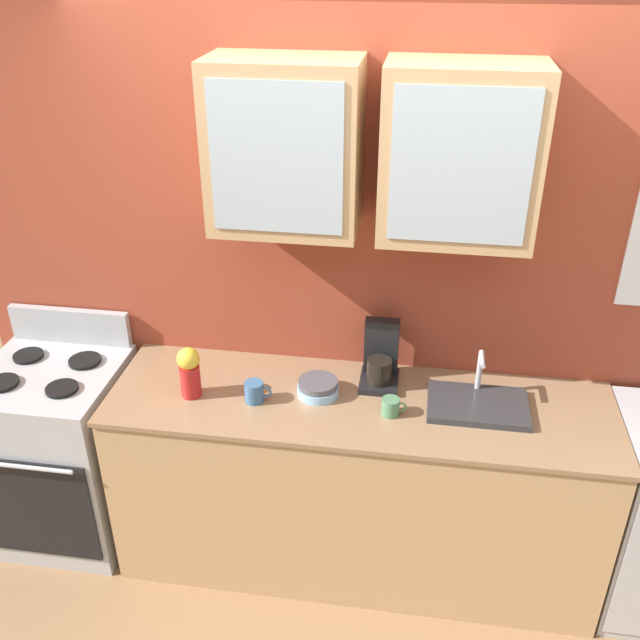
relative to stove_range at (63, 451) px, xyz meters
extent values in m
plane|color=#936B47|center=(1.46, 0.00, -0.47)|extent=(10.00, 10.00, 0.00)
cube|color=#993D28|center=(1.46, 0.37, 0.85)|extent=(3.75, 0.10, 2.64)
cube|color=tan|center=(1.13, 0.15, 1.52)|extent=(0.58, 0.34, 0.66)
cube|color=#9EADB7|center=(1.13, -0.02, 1.52)|extent=(0.50, 0.01, 0.56)
cube|color=tan|center=(1.79, 0.15, 1.52)|extent=(0.58, 0.34, 0.66)
cube|color=#9EADB7|center=(1.79, -0.02, 1.52)|extent=(0.50, 0.01, 0.56)
cube|color=tan|center=(1.46, 0.00, -0.02)|extent=(2.18, 0.62, 0.91)
cube|color=#8C6B4C|center=(1.46, 0.00, 0.45)|extent=(2.21, 0.65, 0.02)
cube|color=#ADAFB5|center=(0.00, 0.00, -0.01)|extent=(0.64, 0.62, 0.93)
cube|color=black|center=(0.00, -0.32, -0.08)|extent=(0.59, 0.01, 0.56)
cylinder|color=#ADAFB5|center=(0.00, -0.35, 0.20)|extent=(0.51, 0.02, 0.02)
cube|color=#ADAFB5|center=(0.00, 0.29, 0.55)|extent=(0.60, 0.04, 0.18)
cylinder|color=black|center=(-0.14, -0.12, 0.47)|extent=(0.15, 0.15, 0.02)
cylinder|color=black|center=(0.14, -0.12, 0.47)|extent=(0.14, 0.14, 0.02)
cylinder|color=black|center=(-0.14, 0.12, 0.47)|extent=(0.14, 0.14, 0.02)
cylinder|color=black|center=(0.14, 0.12, 0.47)|extent=(0.15, 0.15, 0.02)
cube|color=#2D2D30|center=(1.96, 0.03, 0.47)|extent=(0.43, 0.28, 0.03)
cylinder|color=#ADAFB5|center=(1.96, 0.14, 0.58)|extent=(0.02, 0.02, 0.19)
cylinder|color=#ADAFB5|center=(1.96, 0.08, 0.68)|extent=(0.02, 0.12, 0.02)
cylinder|color=#8CB7E0|center=(1.27, 0.03, 0.48)|extent=(0.18, 0.18, 0.04)
cylinder|color=#4C4C54|center=(1.27, 0.03, 0.51)|extent=(0.17, 0.17, 0.04)
cylinder|color=#B21E1E|center=(0.72, -0.06, 0.54)|extent=(0.09, 0.09, 0.15)
sphere|color=yellow|center=(0.72, -0.06, 0.65)|extent=(0.10, 0.10, 0.10)
cylinder|color=#4C7F59|center=(1.60, -0.07, 0.50)|extent=(0.08, 0.08, 0.08)
torus|color=#4C7F59|center=(1.64, -0.07, 0.50)|extent=(0.05, 0.01, 0.05)
cylinder|color=#38608C|center=(1.01, -0.06, 0.51)|extent=(0.08, 0.08, 0.09)
torus|color=#38608C|center=(1.06, -0.06, 0.51)|extent=(0.06, 0.01, 0.06)
cube|color=black|center=(1.53, 0.15, 0.47)|extent=(0.17, 0.20, 0.03)
cylinder|color=black|center=(1.53, 0.13, 0.54)|extent=(0.11, 0.11, 0.11)
cube|color=black|center=(1.53, 0.22, 0.62)|extent=(0.15, 0.06, 0.26)
camera|label=1|loc=(1.67, -2.51, 2.27)|focal=39.88mm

